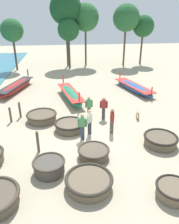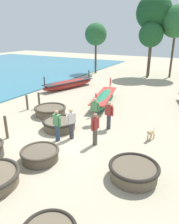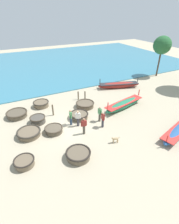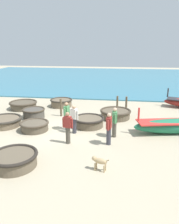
% 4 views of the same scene
% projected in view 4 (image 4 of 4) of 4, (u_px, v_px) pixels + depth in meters
% --- Properties ---
extents(ground_plane, '(80.00, 80.00, 0.00)m').
position_uv_depth(ground_plane, '(64.00, 130.00, 12.22)').
color(ground_plane, tan).
extents(sea, '(28.00, 52.00, 0.10)m').
position_uv_depth(sea, '(128.00, 78.00, 31.87)').
color(sea, teal).
rests_on(sea, ground).
extents(coracle_weathered, '(1.71, 1.71, 0.59)m').
position_uv_depth(coracle_weathered, '(61.00, 102.00, 16.95)').
color(coracle_weathered, brown).
rests_on(coracle_weathered, ground).
extents(coracle_far_left, '(2.01, 2.01, 0.55)m').
position_uv_depth(coracle_far_left, '(115.00, 113.00, 14.21)').
color(coracle_far_left, brown).
rests_on(coracle_far_left, ground).
extents(coracle_front_right, '(1.83, 1.83, 0.56)m').
position_uv_depth(coracle_front_right, '(14.00, 159.00, 8.44)').
color(coracle_front_right, brown).
rests_on(coracle_front_right, ground).
extents(coracle_upturned, '(2.04, 2.04, 0.55)m').
position_uv_depth(coracle_upturned, '(23.00, 105.00, 16.35)').
color(coracle_upturned, brown).
rests_on(coracle_upturned, ground).
extents(coracle_far_right, '(2.00, 2.00, 0.51)m').
position_uv_depth(coracle_far_right, '(5.00, 121.00, 12.82)').
color(coracle_far_right, brown).
rests_on(coracle_far_right, ground).
extents(coracle_tilted, '(1.60, 1.60, 0.49)m').
position_uv_depth(coracle_tilted, '(35.00, 126.00, 12.10)').
color(coracle_tilted, brown).
rests_on(coracle_tilted, ground).
extents(coracle_nearest, '(1.83, 1.83, 0.55)m').
position_uv_depth(coracle_nearest, '(89.00, 121.00, 12.73)').
color(coracle_nearest, brown).
rests_on(coracle_nearest, ground).
extents(coracle_beside_post, '(1.47, 1.47, 0.62)m').
position_uv_depth(coracle_beside_post, '(34.00, 113.00, 14.22)').
color(coracle_beside_post, '#4C473F').
rests_on(coracle_beside_post, ground).
extents(fisherman_standing_right, '(0.35, 0.49, 1.57)m').
position_uv_depth(fisherman_standing_right, '(74.00, 118.00, 11.56)').
color(fisherman_standing_right, '#383842').
rests_on(fisherman_standing_right, ground).
extents(fisherman_hauling, '(0.52, 0.29, 1.57)m').
position_uv_depth(fisherman_hauling, '(67.00, 115.00, 12.07)').
color(fisherman_hauling, '#2D425B').
rests_on(fisherman_hauling, ground).
extents(fisherman_crouching, '(0.27, 0.52, 1.57)m').
position_uv_depth(fisherman_crouching, '(68.00, 127.00, 10.31)').
color(fisherman_crouching, '#4C473D').
rests_on(fisherman_crouching, ground).
extents(fisherman_standing_left, '(0.53, 0.27, 1.57)m').
position_uv_depth(fisherman_standing_left, '(114.00, 121.00, 11.06)').
color(fisherman_standing_left, '#4C473D').
rests_on(fisherman_standing_left, ground).
extents(fisherman_with_hat, '(0.53, 0.26, 1.57)m').
position_uv_depth(fisherman_with_hat, '(109.00, 128.00, 10.19)').
color(fisherman_with_hat, '#383842').
rests_on(fisherman_with_hat, ground).
extents(dog, '(0.33, 0.67, 0.55)m').
position_uv_depth(dog, '(99.00, 161.00, 8.15)').
color(dog, tan).
rests_on(dog, ground).
extents(mooring_post_mid_beach, '(0.14, 0.14, 1.03)m').
position_uv_depth(mooring_post_mid_beach, '(117.00, 103.00, 16.04)').
color(mooring_post_mid_beach, brown).
rests_on(mooring_post_mid_beach, ground).
extents(mooring_post_inland, '(0.14, 0.14, 1.11)m').
position_uv_depth(mooring_post_inland, '(126.00, 104.00, 15.47)').
color(mooring_post_inland, brown).
rests_on(mooring_post_inland, ground).
extents(mooring_post_shoreline, '(0.14, 0.14, 1.19)m').
position_uv_depth(mooring_post_shoreline, '(61.00, 108.00, 14.51)').
color(mooring_post_shoreline, brown).
rests_on(mooring_post_shoreline, ground).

